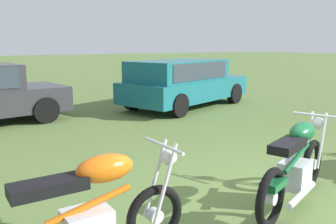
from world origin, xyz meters
The scene contains 4 objects.
ground_plane centered at (0.00, 0.00, 0.00)m, with size 120.00×120.00×0.00m, color #567038.
motorcycle_orange centered at (-2.57, -0.04, 0.49)m, with size 2.00×0.64×1.02m.
motorcycle_green centered at (-0.02, -0.08, 0.49)m, with size 1.95×0.99×1.02m.
car_teal centered at (2.59, 6.30, 0.83)m, with size 4.72×3.17×1.43m.
Camera 1 is at (-3.47, -2.83, 1.92)m, focal length 38.96 mm.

